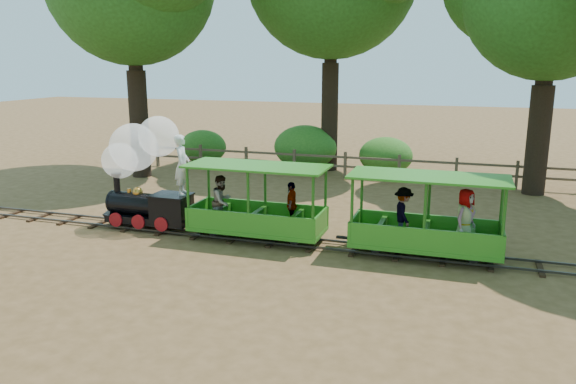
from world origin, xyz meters
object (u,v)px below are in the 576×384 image
(carriage_front, at_px, (254,210))
(fence, at_px, (372,165))
(carriage_rear, at_px, (428,223))
(locomotive, at_px, (142,165))

(carriage_front, distance_m, fence, 8.19)
(carriage_rear, bearing_deg, carriage_front, -179.38)
(fence, bearing_deg, carriage_rear, -71.80)
(carriage_rear, distance_m, fence, 8.42)
(locomotive, bearing_deg, carriage_rear, -0.57)
(locomotive, height_order, fence, locomotive)
(locomotive, height_order, carriage_rear, locomotive)
(locomotive, distance_m, fence, 9.25)
(carriage_front, bearing_deg, locomotive, 177.85)
(locomotive, height_order, carriage_front, locomotive)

